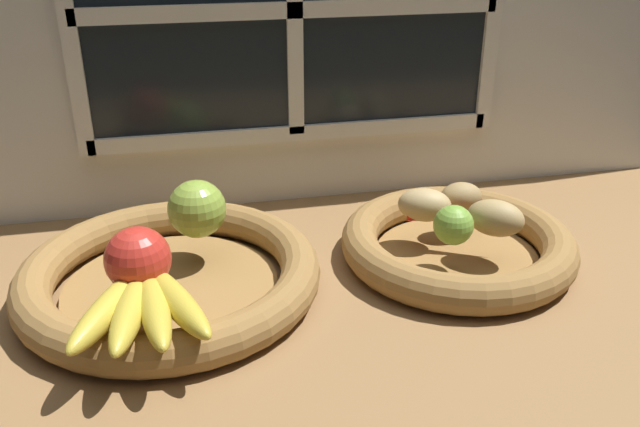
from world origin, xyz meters
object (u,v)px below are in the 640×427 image
at_px(fruit_bowl_right, 457,244).
at_px(potato_back, 461,197).
at_px(banana_bunch_front, 143,303).
at_px(lime_near, 453,225).
at_px(chili_pepper, 458,218).
at_px(potato_oblong, 425,205).
at_px(apple_green_back, 197,209).
at_px(apple_red_front, 138,259).
at_px(potato_small, 497,219).
at_px(fruit_bowl_left, 170,275).

bearing_deg(fruit_bowl_right, potato_back, 65.56).
relative_size(banana_bunch_front, lime_near, 3.50).
bearing_deg(chili_pepper, potato_oblong, 172.74).
xyz_separation_m(apple_green_back, potato_back, (0.37, -0.00, -0.02)).
bearing_deg(potato_oblong, banana_bunch_front, -157.20).
relative_size(apple_red_front, chili_pepper, 0.54).
bearing_deg(fruit_bowl_right, potato_small, -45.00).
xyz_separation_m(apple_red_front, banana_bunch_front, (0.00, -0.06, -0.02)).
bearing_deg(potato_back, banana_bunch_front, -158.13).
xyz_separation_m(fruit_bowl_right, banana_bunch_front, (-0.42, -0.13, 0.04)).
bearing_deg(fruit_bowl_left, apple_red_front, -114.07).
relative_size(potato_oblong, chili_pepper, 0.53).
relative_size(lime_near, chili_pepper, 0.38).
relative_size(fruit_bowl_left, chili_pepper, 2.77).
distance_m(apple_red_front, banana_bunch_front, 0.06).
height_order(apple_red_front, chili_pepper, apple_red_front).
height_order(apple_red_front, potato_back, apple_red_front).
bearing_deg(potato_back, chili_pepper, -117.01).
height_order(banana_bunch_front, lime_near, lime_near).
bearing_deg(banana_bunch_front, apple_red_front, 94.05).
distance_m(potato_oblong, potato_small, 0.10).
height_order(potato_oblong, lime_near, lime_near).
distance_m(apple_green_back, potato_back, 0.37).
relative_size(apple_red_front, potato_small, 0.99).
bearing_deg(potato_small, apple_green_back, 167.18).
bearing_deg(fruit_bowl_right, apple_green_back, 171.52).
relative_size(fruit_bowl_right, lime_near, 6.17).
relative_size(apple_green_back, potato_oblong, 1.04).
height_order(apple_green_back, banana_bunch_front, apple_green_back).
bearing_deg(apple_red_front, fruit_bowl_right, 9.28).
relative_size(fruit_bowl_left, apple_green_back, 4.99).
distance_m(banana_bunch_front, potato_back, 0.47).
distance_m(banana_bunch_front, lime_near, 0.40).
distance_m(banana_bunch_front, chili_pepper, 0.44).
relative_size(fruit_bowl_right, chili_pepper, 2.33).
xyz_separation_m(fruit_bowl_left, lime_near, (0.36, -0.04, 0.05)).
bearing_deg(potato_oblong, potato_small, -41.42).
distance_m(apple_red_front, chili_pepper, 0.43).
relative_size(fruit_bowl_right, apple_green_back, 4.21).
distance_m(fruit_bowl_left, chili_pepper, 0.39).
bearing_deg(potato_small, chili_pepper, 129.78).
distance_m(fruit_bowl_left, apple_red_front, 0.10).
xyz_separation_m(banana_bunch_front, potato_oblong, (0.38, 0.16, 0.01)).
relative_size(potato_back, potato_oblong, 0.82).
bearing_deg(potato_back, apple_green_back, 179.48).
distance_m(potato_back, lime_near, 0.11).
bearing_deg(banana_bunch_front, lime_near, 12.30).
bearing_deg(banana_bunch_front, potato_small, 11.51).
bearing_deg(chili_pepper, potato_back, 87.01).
height_order(fruit_bowl_right, apple_red_front, apple_red_front).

